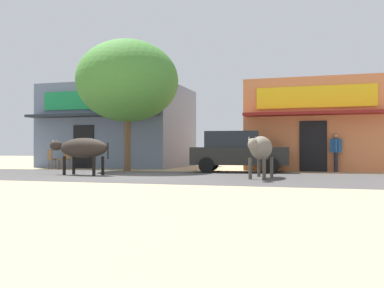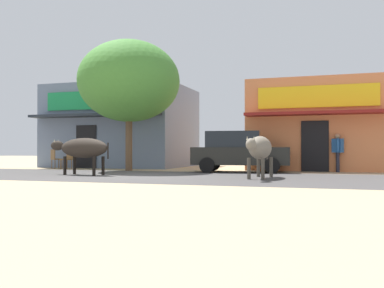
# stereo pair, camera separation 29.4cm
# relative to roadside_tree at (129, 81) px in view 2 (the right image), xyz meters

# --- Properties ---
(ground) EXTENTS (80.00, 80.00, 0.00)m
(ground) POSITION_rel_roadside_tree_xyz_m (1.72, -3.20, -3.85)
(ground) COLOR tan
(asphalt_road) EXTENTS (72.00, 6.24, 0.00)m
(asphalt_road) POSITION_rel_roadside_tree_xyz_m (1.72, -3.20, -3.85)
(asphalt_road) COLOR #454241
(asphalt_road) RESTS_ON ground
(storefront_left_cafe) EXTENTS (6.99, 6.39, 4.25)m
(storefront_left_cafe) POSITION_rel_roadside_tree_xyz_m (-2.49, 4.40, -1.72)
(storefront_left_cafe) COLOR slate
(storefront_left_cafe) RESTS_ON ground
(storefront_right_club) EXTENTS (6.02, 6.39, 3.97)m
(storefront_right_club) POSITION_rel_roadside_tree_xyz_m (7.73, 4.40, -1.86)
(storefront_right_club) COLOR #E2824D
(storefront_right_club) RESTS_ON ground
(roadside_tree) EXTENTS (4.38, 4.38, 5.61)m
(roadside_tree) POSITION_rel_roadside_tree_xyz_m (0.00, 0.00, 0.00)
(roadside_tree) COLOR brown
(roadside_tree) RESTS_ON ground
(parked_hatchback_car) EXTENTS (4.02, 2.27, 1.64)m
(parked_hatchback_car) POSITION_rel_roadside_tree_xyz_m (4.71, 0.40, -3.01)
(parked_hatchback_car) COLOR black
(parked_hatchback_car) RESTS_ON ground
(cow_near_brown) EXTENTS (2.58, 0.98, 1.32)m
(cow_near_brown) POSITION_rel_roadside_tree_xyz_m (-0.17, -3.35, -2.90)
(cow_near_brown) COLOR #2D2620
(cow_near_brown) RESTS_ON ground
(cow_far_dark) EXTENTS (0.73, 2.66, 1.33)m
(cow_far_dark) POSITION_rel_roadside_tree_xyz_m (6.13, -3.19, -2.90)
(cow_far_dark) COLOR gray
(cow_far_dark) RESTS_ON ground
(pedestrian_by_shop) EXTENTS (0.48, 0.61, 1.56)m
(pedestrian_by_shop) POSITION_rel_roadside_tree_xyz_m (8.54, 1.52, -2.94)
(pedestrian_by_shop) COLOR #262633
(pedestrian_by_shop) RESTS_ON ground
(cafe_chair_near_tree) EXTENTS (0.56, 0.56, 0.92)m
(cafe_chair_near_tree) POSITION_rel_roadside_tree_xyz_m (-3.43, 0.56, -3.34)
(cafe_chair_near_tree) COLOR brown
(cafe_chair_near_tree) RESTS_ON ground
(cafe_chair_by_doorway) EXTENTS (0.60, 0.60, 0.92)m
(cafe_chair_by_doorway) POSITION_rel_roadside_tree_xyz_m (-4.32, 0.88, -3.34)
(cafe_chair_by_doorway) COLOR brown
(cafe_chair_by_doorway) RESTS_ON ground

